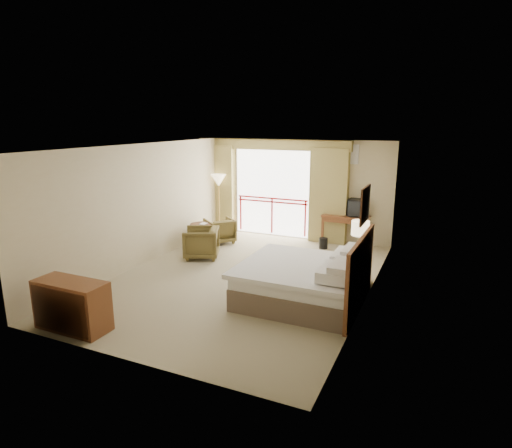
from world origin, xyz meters
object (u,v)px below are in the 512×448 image
at_px(tv, 358,208).
at_px(floor_lamp, 219,183).
at_px(table_lamp, 360,229).
at_px(desk, 346,221).
at_px(armchair_near, 202,257).
at_px(bed, 305,281).
at_px(armchair_far, 220,242).
at_px(dresser, 72,305).
at_px(side_table, 201,231).
at_px(wastebasket, 323,243).
at_px(nightstand, 358,268).

height_order(tv, floor_lamp, floor_lamp).
distance_m(table_lamp, desk, 2.90).
bearing_deg(armchair_near, bed, 41.29).
distance_m(armchair_far, dresser, 5.26).
height_order(tv, side_table, tv).
bearing_deg(wastebasket, tv, 40.04).
height_order(table_lamp, side_table, table_lamp).
relative_size(armchair_far, side_table, 1.20).
height_order(wastebasket, armchair_far, armchair_far).
relative_size(wastebasket, armchair_near, 0.34).
xyz_separation_m(tv, floor_lamp, (-3.94, -0.24, 0.45)).
bearing_deg(bed, table_lamp, 60.60).
height_order(desk, floor_lamp, floor_lamp).
bearing_deg(side_table, armchair_far, 65.28).
xyz_separation_m(armchair_near, side_table, (-0.48, 0.78, 0.41)).
xyz_separation_m(tv, armchair_far, (-3.40, -1.20, -1.01)).
height_order(tv, wastebasket, tv).
relative_size(desk, floor_lamp, 0.71).
relative_size(bed, side_table, 3.53).
relative_size(wastebasket, side_table, 0.46).
bearing_deg(dresser, bed, 36.85).
relative_size(desk, tv, 2.45).
bearing_deg(side_table, armchair_near, -58.57).
distance_m(armchair_near, dresser, 3.94).
bearing_deg(nightstand, dresser, -135.69).
distance_m(bed, table_lamp, 1.62).
bearing_deg(table_lamp, tv, 101.68).
bearing_deg(floor_lamp, nightstand, -28.87).
distance_m(nightstand, armchair_far, 4.25).
xyz_separation_m(bed, table_lamp, (0.70, 1.25, 0.75)).
distance_m(desk, wastebasket, 0.92).
relative_size(tv, side_table, 0.82).
distance_m(table_lamp, armchair_near, 3.90).
height_order(armchair_far, dresser, dresser).
bearing_deg(nightstand, side_table, 165.81).
relative_size(armchair_far, floor_lamp, 0.42).
bearing_deg(tv, desk, 153.68).
bearing_deg(nightstand, desk, 105.99).
height_order(armchair_near, floor_lamp, floor_lamp).
height_order(armchair_near, dresser, dresser).
bearing_deg(desk, table_lamp, -71.81).
bearing_deg(table_lamp, side_table, 167.51).
bearing_deg(nightstand, table_lamp, 88.95).
bearing_deg(dresser, wastebasket, 64.14).
xyz_separation_m(wastebasket, armchair_far, (-2.68, -0.59, -0.14)).
bearing_deg(table_lamp, armchair_near, 177.67).
bearing_deg(floor_lamp, side_table, -78.90).
bearing_deg(nightstand, armchair_near, 175.85).
bearing_deg(side_table, wastebasket, 21.12).
xyz_separation_m(nightstand, tv, (-0.55, 2.72, 0.68)).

